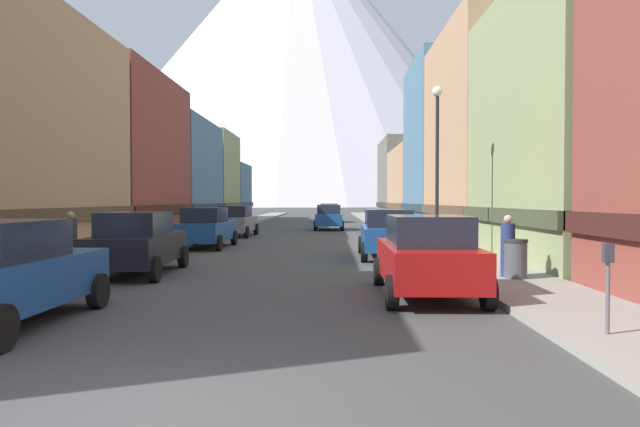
{
  "coord_description": "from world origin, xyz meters",
  "views": [
    {
      "loc": [
        1.67,
        -5.46,
        2.12
      ],
      "look_at": [
        0.92,
        38.63,
        1.08
      ],
      "focal_mm": 32.37,
      "sensor_mm": 36.0,
      "label": 1
    }
  ],
  "objects_px": {
    "car_right_0": "(427,256)",
    "car_right_1": "(388,233)",
    "pedestrian_0": "(71,240)",
    "car_left_0": "(0,273)",
    "car_left_1": "(137,243)",
    "car_left_2": "(206,228)",
    "car_driving_0": "(329,217)",
    "parking_meter_near": "(608,275)",
    "car_left_3": "(236,221)",
    "pedestrian_1": "(508,248)",
    "car_driving_1": "(329,213)",
    "streetlamp_right": "(437,145)",
    "potted_plant_0": "(71,247)",
    "trash_bin_right": "(516,259)"
  },
  "relations": [
    {
      "from": "parking_meter_near",
      "to": "streetlamp_right",
      "type": "xyz_separation_m",
      "value": [
        -0.4,
        11.35,
        2.97
      ]
    },
    {
      "from": "car_right_1",
      "to": "pedestrian_0",
      "type": "distance_m",
      "value": 10.69
    },
    {
      "from": "car_left_2",
      "to": "streetlamp_right",
      "type": "distance_m",
      "value": 11.11
    },
    {
      "from": "car_left_2",
      "to": "car_right_1",
      "type": "distance_m",
      "value": 8.69
    },
    {
      "from": "car_right_1",
      "to": "car_right_0",
      "type": "bearing_deg",
      "value": -89.99
    },
    {
      "from": "car_right_1",
      "to": "car_driving_0",
      "type": "distance_m",
      "value": 19.78
    },
    {
      "from": "car_left_1",
      "to": "car_driving_0",
      "type": "xyz_separation_m",
      "value": [
        5.4,
        24.54,
        0.0
      ]
    },
    {
      "from": "car_right_1",
      "to": "pedestrian_0",
      "type": "xyz_separation_m",
      "value": [
        -10.05,
        -3.64,
        -0.01
      ]
    },
    {
      "from": "car_left_0",
      "to": "car_left_1",
      "type": "height_order",
      "value": "same"
    },
    {
      "from": "car_left_0",
      "to": "car_right_0",
      "type": "xyz_separation_m",
      "value": [
        7.6,
        3.18,
        0.0
      ]
    },
    {
      "from": "car_left_2",
      "to": "car_driving_1",
      "type": "bearing_deg",
      "value": 79.59
    },
    {
      "from": "car_driving_0",
      "to": "parking_meter_near",
      "type": "distance_m",
      "value": 32.55
    },
    {
      "from": "trash_bin_right",
      "to": "pedestrian_1",
      "type": "distance_m",
      "value": 0.4
    },
    {
      "from": "car_right_1",
      "to": "pedestrian_1",
      "type": "relative_size",
      "value": 2.8
    },
    {
      "from": "car_left_2",
      "to": "car_left_3",
      "type": "relative_size",
      "value": 1.0
    },
    {
      "from": "parking_meter_near",
      "to": "potted_plant_0",
      "type": "xyz_separation_m",
      "value": [
        -12.75,
        10.62,
        -0.47
      ]
    },
    {
      "from": "car_driving_1",
      "to": "car_driving_0",
      "type": "bearing_deg",
      "value": -90.0
    },
    {
      "from": "car_left_3",
      "to": "streetlamp_right",
      "type": "xyz_separation_m",
      "value": [
        9.15,
        -13.48,
        3.09
      ]
    },
    {
      "from": "car_driving_1",
      "to": "pedestrian_1",
      "type": "relative_size",
      "value": 2.77
    },
    {
      "from": "pedestrian_0",
      "to": "pedestrian_1",
      "type": "relative_size",
      "value": 1.02
    },
    {
      "from": "parking_meter_near",
      "to": "car_left_0",
      "type": "bearing_deg",
      "value": 174.22
    },
    {
      "from": "pedestrian_1",
      "to": "parking_meter_near",
      "type": "bearing_deg",
      "value": -94.49
    },
    {
      "from": "car_left_3",
      "to": "car_right_0",
      "type": "height_order",
      "value": "same"
    },
    {
      "from": "car_right_0",
      "to": "car_left_1",
      "type": "bearing_deg",
      "value": 154.64
    },
    {
      "from": "car_left_0",
      "to": "car_left_3",
      "type": "height_order",
      "value": "same"
    },
    {
      "from": "car_right_0",
      "to": "potted_plant_0",
      "type": "height_order",
      "value": "car_right_0"
    },
    {
      "from": "car_right_0",
      "to": "parking_meter_near",
      "type": "relative_size",
      "value": 3.32
    },
    {
      "from": "car_left_3",
      "to": "car_right_0",
      "type": "xyz_separation_m",
      "value": [
        7.6,
        -20.67,
        0.0
      ]
    },
    {
      "from": "car_left_2",
      "to": "car_driving_0",
      "type": "xyz_separation_m",
      "value": [
        5.4,
        15.44,
        0.0
      ]
    },
    {
      "from": "car_left_3",
      "to": "parking_meter_near",
      "type": "relative_size",
      "value": 3.35
    },
    {
      "from": "car_right_0",
      "to": "car_right_1",
      "type": "distance_m",
      "value": 8.48
    },
    {
      "from": "car_right_0",
      "to": "car_left_3",
      "type": "bearing_deg",
      "value": 110.19
    },
    {
      "from": "car_left_1",
      "to": "streetlamp_right",
      "type": "bearing_deg",
      "value": 21.47
    },
    {
      "from": "car_left_2",
      "to": "car_right_1",
      "type": "height_order",
      "value": "same"
    },
    {
      "from": "parking_meter_near",
      "to": "pedestrian_1",
      "type": "distance_m",
      "value": 6.39
    },
    {
      "from": "car_right_0",
      "to": "trash_bin_right",
      "type": "height_order",
      "value": "car_right_0"
    },
    {
      "from": "car_right_1",
      "to": "pedestrian_0",
      "type": "height_order",
      "value": "car_right_1"
    },
    {
      "from": "car_left_1",
      "to": "pedestrian_1",
      "type": "relative_size",
      "value": 2.81
    },
    {
      "from": "trash_bin_right",
      "to": "pedestrian_0",
      "type": "xyz_separation_m",
      "value": [
        -12.6,
        2.93,
        0.25
      ]
    },
    {
      "from": "car_left_1",
      "to": "trash_bin_right",
      "type": "xyz_separation_m",
      "value": [
        10.15,
        -1.69,
        -0.26
      ]
    },
    {
      "from": "car_left_0",
      "to": "car_left_1",
      "type": "xyz_separation_m",
      "value": [
        0.0,
        6.78,
        0.0
      ]
    },
    {
      "from": "trash_bin_right",
      "to": "parking_meter_near",
      "type": "bearing_deg",
      "value": -95.66
    },
    {
      "from": "car_driving_0",
      "to": "potted_plant_0",
      "type": "xyz_separation_m",
      "value": [
        -8.6,
        -21.66,
        -0.36
      ]
    },
    {
      "from": "car_driving_1",
      "to": "streetlamp_right",
      "type": "height_order",
      "value": "streetlamp_right"
    },
    {
      "from": "car_right_1",
      "to": "car_driving_1",
      "type": "height_order",
      "value": "same"
    },
    {
      "from": "pedestrian_1",
      "to": "car_driving_1",
      "type": "bearing_deg",
      "value": 96.65
    },
    {
      "from": "streetlamp_right",
      "to": "car_left_3",
      "type": "bearing_deg",
      "value": 124.18
    },
    {
      "from": "trash_bin_right",
      "to": "streetlamp_right",
      "type": "bearing_deg",
      "value": 100.71
    },
    {
      "from": "car_driving_0",
      "to": "car_driving_1",
      "type": "height_order",
      "value": "same"
    },
    {
      "from": "car_driving_1",
      "to": "pedestrian_1",
      "type": "distance_m",
      "value": 40.15
    }
  ]
}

